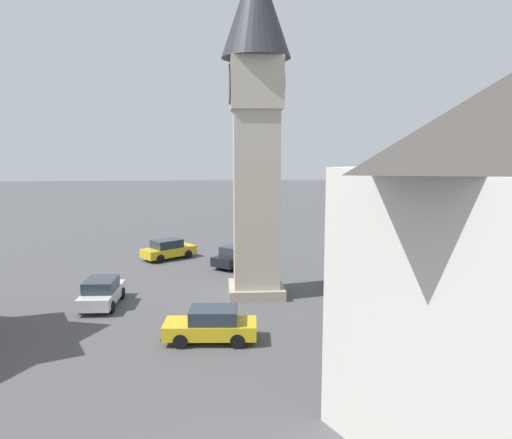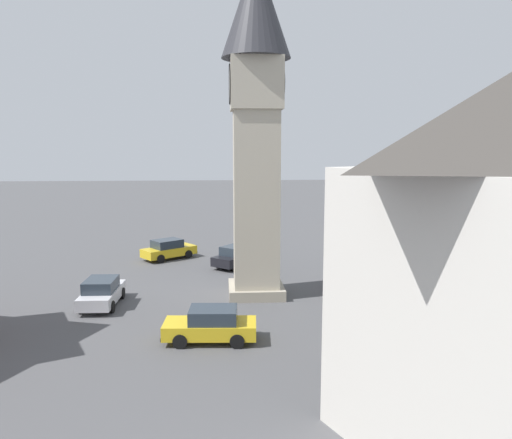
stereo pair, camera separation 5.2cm
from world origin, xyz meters
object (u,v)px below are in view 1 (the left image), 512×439
object	(u,v)px
car_white_side	(102,292)
road_sign	(338,301)
car_red_corner	(237,256)
car_black_far	(357,275)
pedestrian	(359,316)
car_blue_kerb	(211,325)
clock_tower	(256,100)
tree	(482,209)
building_corner_back	(390,195)
car_silver_kerb	(168,249)

from	to	relation	value
car_white_side	road_sign	distance (m)	13.11
car_red_corner	car_black_far	world-z (taller)	same
pedestrian	car_blue_kerb	bearing A→B (deg)	-89.57
clock_tower	car_black_far	world-z (taller)	clock_tower
road_sign	tree	bearing A→B (deg)	121.14
car_red_corner	road_sign	size ratio (longest dim) A/B	1.53
tree	pedestrian	bearing A→B (deg)	-58.34
clock_tower	road_sign	bearing A→B (deg)	22.22
clock_tower	building_corner_back	xyz separation A→B (m)	(-18.89, 14.45, -7.20)
car_white_side	building_corner_back	distance (m)	30.87
car_red_corner	building_corner_back	xyz separation A→B (m)	(-11.78, 15.31, 3.21)
building_corner_back	car_silver_kerb	bearing A→B (deg)	-66.32
car_black_far	building_corner_back	world-z (taller)	building_corner_back
clock_tower	pedestrian	xyz separation A→B (m)	(6.89, 4.22, -10.16)
car_red_corner	pedestrian	xyz separation A→B (m)	(13.99, 5.07, 0.25)
clock_tower	car_blue_kerb	size ratio (longest dim) A/B	4.53
car_silver_kerb	car_white_side	xyz separation A→B (m)	(11.35, -2.45, 0.00)
car_silver_kerb	road_sign	size ratio (longest dim) A/B	1.54
car_silver_kerb	building_corner_back	size ratio (longest dim) A/B	0.48
car_silver_kerb	car_red_corner	bearing A→B (deg)	61.99
car_blue_kerb	car_red_corner	world-z (taller)	same
car_silver_kerb	car_black_far	distance (m)	15.21
clock_tower	car_black_far	size ratio (longest dim) A/B	4.54
car_white_side	pedestrian	bearing A→B (deg)	66.97
car_silver_kerb	tree	xyz separation A→B (m)	(11.66, 18.57, 4.42)
car_blue_kerb	building_corner_back	bearing A→B (deg)	146.70
car_silver_kerb	car_white_side	bearing A→B (deg)	-12.20
car_blue_kerb	road_sign	world-z (taller)	road_sign
tree	car_blue_kerb	bearing A→B (deg)	-71.03
clock_tower	car_red_corner	size ratio (longest dim) A/B	4.48
car_red_corner	car_black_far	distance (m)	9.37
pedestrian	building_corner_back	bearing A→B (deg)	158.34
car_blue_kerb	building_corner_back	world-z (taller)	building_corner_back
car_red_corner	road_sign	world-z (taller)	road_sign
clock_tower	building_corner_back	distance (m)	24.85
clock_tower	car_white_side	distance (m)	13.54
car_red_corner	pedestrian	world-z (taller)	pedestrian
building_corner_back	road_sign	distance (m)	28.80
car_red_corner	car_black_far	bearing A→B (deg)	50.45
car_black_far	tree	size ratio (longest dim) A/B	0.52
pedestrian	car_silver_kerb	bearing A→B (deg)	-148.46
car_red_corner	building_corner_back	distance (m)	19.58
car_red_corner	pedestrian	bearing A→B (deg)	19.93
car_silver_kerb	tree	size ratio (longest dim) A/B	0.53
tree	building_corner_back	distance (m)	20.80
building_corner_back	road_sign	xyz separation A→B (m)	(26.37, -11.40, -2.07)
building_corner_back	pedestrian	bearing A→B (deg)	-21.66
car_white_side	car_black_far	world-z (taller)	same
car_black_far	pedestrian	bearing A→B (deg)	-14.99
car_white_side	car_red_corner	bearing A→B (deg)	138.19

